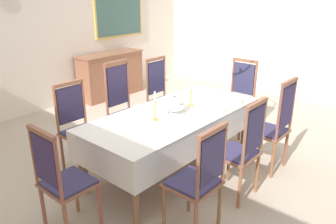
% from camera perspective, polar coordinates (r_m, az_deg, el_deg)
% --- Properties ---
extents(ground, '(7.67, 6.03, 0.04)m').
position_cam_1_polar(ground, '(4.42, -1.08, -8.97)').
color(ground, '#BBAE9B').
extents(back_wall, '(7.67, 0.08, 3.28)m').
position_cam_1_polar(back_wall, '(6.34, -22.89, 14.30)').
color(back_wall, silver).
rests_on(back_wall, ground).
extents(right_wall, '(0.08, 6.03, 3.28)m').
position_cam_1_polar(right_wall, '(7.22, 20.62, 15.17)').
color(right_wall, silver).
rests_on(right_wall, ground).
extents(dining_table, '(2.28, 1.00, 0.76)m').
position_cam_1_polar(dining_table, '(4.00, 1.03, -1.11)').
color(dining_table, '#8D6041').
rests_on(dining_table, ground).
extents(tablecloth, '(2.30, 1.02, 0.35)m').
position_cam_1_polar(tablecloth, '(4.00, 1.03, -1.25)').
color(tablecloth, white).
rests_on(tablecloth, dining_table).
extents(chair_south_a, '(0.44, 0.42, 1.08)m').
position_cam_1_polar(chair_south_a, '(3.03, 5.25, -11.19)').
color(chair_south_a, brown).
rests_on(chair_south_a, ground).
extents(chair_north_a, '(0.44, 0.42, 1.10)m').
position_cam_1_polar(chair_north_a, '(4.22, -15.07, -2.26)').
color(chair_north_a, '#944E3C').
rests_on(chair_north_a, ground).
extents(chair_south_b, '(0.44, 0.42, 1.12)m').
position_cam_1_polar(chair_south_b, '(3.59, 12.43, -6.03)').
color(chair_south_b, '#96503C').
rests_on(chair_south_b, ground).
extents(chair_north_b, '(0.44, 0.42, 1.23)m').
position_cam_1_polar(chair_north_b, '(4.63, -7.52, 0.94)').
color(chair_north_b, '#985640').
rests_on(chair_north_b, ground).
extents(chair_south_c, '(0.44, 0.42, 1.18)m').
position_cam_1_polar(chair_south_c, '(4.23, 17.64, -2.09)').
color(chair_south_c, brown).
rests_on(chair_south_c, ground).
extents(chair_north_c, '(0.44, 0.42, 1.16)m').
position_cam_1_polar(chair_north_c, '(5.15, -1.04, 2.89)').
color(chair_north_c, '#985935').
rests_on(chair_north_c, ground).
extents(chair_head_west, '(0.42, 0.44, 1.08)m').
position_cam_1_polar(chair_head_west, '(3.15, -17.67, -10.88)').
color(chair_head_west, '#936236').
rests_on(chair_head_west, ground).
extents(chair_head_east, '(0.42, 0.44, 1.14)m').
position_cam_1_polar(chair_head_east, '(5.24, 11.96, 2.64)').
color(chair_head_east, brown).
rests_on(chair_head_east, ground).
extents(soup_tureen, '(0.25, 0.25, 0.21)m').
position_cam_1_polar(soup_tureen, '(3.94, 1.11, 1.32)').
color(soup_tureen, white).
rests_on(soup_tureen, tablecloth).
extents(candlestick_west, '(0.07, 0.07, 0.33)m').
position_cam_1_polar(candlestick_west, '(3.69, -2.22, 0.50)').
color(candlestick_west, gold).
rests_on(candlestick_west, tablecloth).
extents(candlestick_east, '(0.07, 0.07, 0.31)m').
position_cam_1_polar(candlestick_east, '(4.17, 3.95, 2.70)').
color(candlestick_east, gold).
rests_on(candlestick_east, tablecloth).
extents(bowl_near_left, '(0.20, 0.20, 0.04)m').
position_cam_1_polar(bowl_near_left, '(4.41, 11.39, 1.99)').
color(bowl_near_left, white).
rests_on(bowl_near_left, tablecloth).
extents(bowl_near_right, '(0.15, 0.15, 0.03)m').
position_cam_1_polar(bowl_near_right, '(4.02, 8.63, 0.22)').
color(bowl_near_right, white).
rests_on(bowl_near_right, tablecloth).
extents(spoon_primary, '(0.05, 0.18, 0.01)m').
position_cam_1_polar(spoon_primary, '(4.53, 11.88, 2.22)').
color(spoon_primary, gold).
rests_on(spoon_primary, tablecloth).
extents(spoon_secondary, '(0.06, 0.17, 0.01)m').
position_cam_1_polar(spoon_secondary, '(4.12, 9.15, 0.55)').
color(spoon_secondary, gold).
rests_on(spoon_secondary, tablecloth).
extents(sideboard, '(1.44, 0.48, 0.90)m').
position_cam_1_polar(sideboard, '(7.06, -9.72, 6.28)').
color(sideboard, '#8F583F').
rests_on(sideboard, ground).
extents(framed_painting, '(1.28, 0.05, 1.10)m').
position_cam_1_polar(framed_painting, '(7.40, -8.38, 16.79)').
color(framed_painting, '#D1B251').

